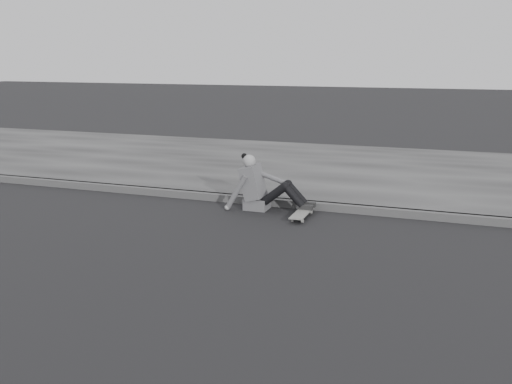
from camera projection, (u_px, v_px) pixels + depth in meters
ground at (221, 259)px, 6.77m from camera, size 80.00×80.00×0.00m
curb at (284, 203)px, 9.12m from camera, size 24.00×0.16×0.12m
sidewalk at (325, 169)px, 11.90m from camera, size 24.00×6.00×0.12m
skateboard at (302, 213)px, 8.48m from camera, size 0.20×0.78×0.09m
seated_woman at (261, 187)px, 8.88m from camera, size 1.38×0.46×0.88m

